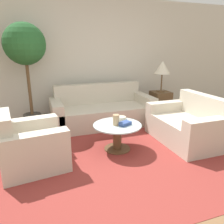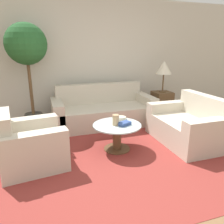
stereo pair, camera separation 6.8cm
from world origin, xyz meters
name	(u,v)px [view 2 (the right image)]	position (x,y,z in m)	size (l,w,h in m)	color
ground_plane	(131,175)	(0.00, 0.00, 0.00)	(14.00, 14.00, 0.00)	brown
wall_back	(85,60)	(0.00, 2.67, 1.30)	(10.00, 0.06, 2.60)	beige
rug	(117,149)	(0.08, 0.76, 0.00)	(3.49, 3.36, 0.01)	maroon
sofa_main	(103,111)	(0.21, 2.02, 0.27)	(2.06, 0.89, 0.81)	beige
armchair	(28,147)	(-1.22, 0.69, 0.27)	(0.92, 0.94, 0.78)	beige
loveseat	(189,126)	(1.36, 0.67, 0.27)	(0.85, 1.28, 0.80)	beige
coffee_table	(117,133)	(0.08, 0.76, 0.27)	(0.75, 0.75, 0.42)	brown
side_table	(162,104)	(1.62, 2.03, 0.30)	(0.40, 0.40, 0.59)	brown
table_lamp	(164,68)	(1.62, 2.03, 1.12)	(0.35, 0.35, 0.68)	brown
potted_plant	(27,50)	(-1.18, 2.22, 1.51)	(0.76, 0.76, 2.00)	#3D3833
vase	(116,120)	(0.05, 0.74, 0.50)	(0.10, 0.10, 0.17)	tan
bowl	(121,118)	(0.22, 0.97, 0.44)	(0.17, 0.17, 0.05)	beige
book_stack	(124,124)	(0.18, 0.69, 0.44)	(0.23, 0.19, 0.05)	#334C8C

